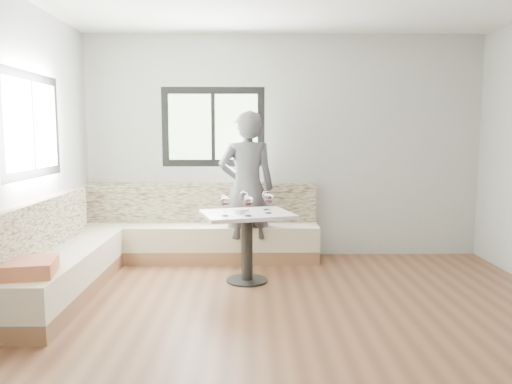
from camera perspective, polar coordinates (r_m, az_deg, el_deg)
room at (r=3.96m, az=4.50°, el=4.30°), size 5.01×5.01×2.81m
banquette at (r=5.74m, az=-12.35°, el=-5.93°), size 2.90×2.80×0.95m
table at (r=5.29m, az=-1.05°, el=-4.36°), size 1.06×0.93×0.74m
person at (r=5.95m, az=-1.04°, el=0.41°), size 0.72×0.52×1.84m
olive_ramekin at (r=5.20m, az=-1.89°, el=-2.19°), size 0.11×0.11×0.04m
wine_glass_a at (r=5.02m, az=-3.56°, el=-1.05°), size 0.10×0.10×0.22m
wine_glass_b at (r=5.01m, az=-0.89°, el=-1.05°), size 0.10×0.10×0.22m
wine_glass_c at (r=5.18m, az=1.44°, el=-0.79°), size 0.10×0.10×0.22m
wine_glass_d at (r=5.33m, az=-1.35°, el=-0.57°), size 0.10×0.10×0.22m
wine_glass_e at (r=5.41m, az=1.20°, el=-0.46°), size 0.10×0.10×0.22m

